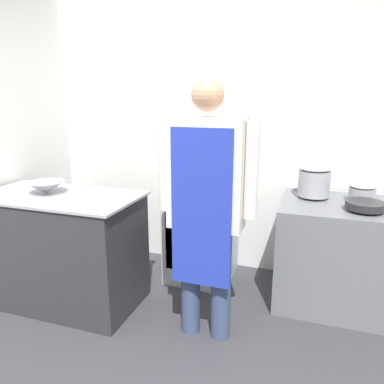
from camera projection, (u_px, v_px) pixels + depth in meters
wall_back at (213, 134)px, 3.67m from camera, size 8.00×0.05×2.70m
prep_counter at (63, 249)px, 3.13m from camera, size 1.32×0.71×0.94m
stove at (333, 254)px, 3.11m from camera, size 0.89×0.77×0.89m
fridge_unit at (202, 233)px, 3.57m from camera, size 0.59×0.62×0.88m
person_cook at (206, 197)px, 2.52m from camera, size 0.69×0.24×1.82m
mixing_bowl at (46, 187)px, 3.04m from camera, size 0.31×0.31×0.10m
stock_pot at (314, 181)px, 3.15m from camera, size 0.26×0.26×0.26m
saute_pan at (365, 205)px, 2.82m from camera, size 0.29×0.29×0.05m
sauce_pot at (362, 192)px, 3.05m from camera, size 0.20×0.20×0.13m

